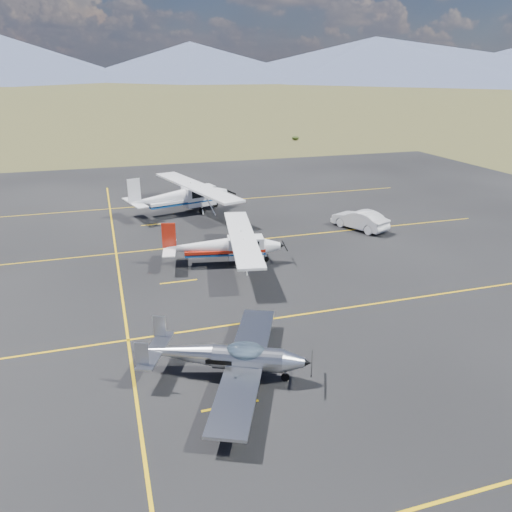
{
  "coord_description": "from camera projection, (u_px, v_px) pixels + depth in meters",
  "views": [
    {
      "loc": [
        -6.32,
        -17.1,
        10.65
      ],
      "look_at": [
        0.85,
        5.96,
        1.6
      ],
      "focal_mm": 35.0,
      "sensor_mm": 36.0,
      "label": 1
    }
  ],
  "objects": [
    {
      "name": "ground",
      "position": [
        279.0,
        342.0,
        20.78
      ],
      "size": [
        1600.0,
        1600.0,
        0.0
      ],
      "primitive_type": "plane",
      "color": "#383D1C",
      "rests_on": "ground"
    },
    {
      "name": "apron",
      "position": [
        235.0,
        279.0,
        27.04
      ],
      "size": [
        72.0,
        72.0,
        0.02
      ],
      "primitive_type": "cube",
      "color": "black",
      "rests_on": "ground"
    },
    {
      "name": "aircraft_low_wing",
      "position": [
        229.0,
        357.0,
        18.11
      ],
      "size": [
        6.23,
        7.99,
        1.79
      ],
      "rotation": [
        0.0,
        0.0,
        -0.43
      ],
      "color": "silver",
      "rests_on": "apron"
    },
    {
      "name": "aircraft_cessna",
      "position": [
        225.0,
        245.0,
        28.72
      ],
      "size": [
        6.31,
        10.26,
        2.59
      ],
      "rotation": [
        0.0,
        0.0,
        -0.18
      ],
      "color": "white",
      "rests_on": "apron"
    },
    {
      "name": "aircraft_plain",
      "position": [
        182.0,
        196.0,
        39.02
      ],
      "size": [
        8.21,
        12.36,
        3.14
      ],
      "rotation": [
        0.0,
        0.0,
        0.27
      ],
      "color": "white",
      "rests_on": "apron"
    },
    {
      "name": "sedan",
      "position": [
        360.0,
        220.0,
        35.2
      ],
      "size": [
        3.04,
        4.38,
        1.37
      ],
      "primitive_type": "imported",
      "rotation": [
        0.0,
        0.0,
        3.57
      ],
      "color": "silver",
      "rests_on": "apron"
    }
  ]
}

